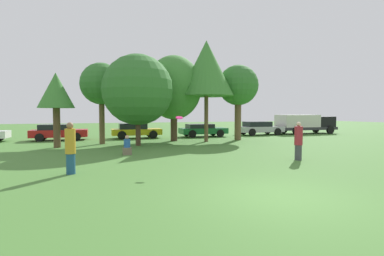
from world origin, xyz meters
The scene contains 16 objects.
ground_plane centered at (0.00, 0.00, 0.00)m, with size 120.00×120.00×0.00m, color #477A33.
person_thrower centered at (-5.35, 4.86, 0.95)m, with size 0.37×0.37×1.87m.
person_catcher centered at (4.52, 4.71, 0.90)m, with size 0.37×0.37×1.79m.
frisbee centered at (-1.29, 4.73, 2.02)m, with size 0.29×0.28×0.13m.
bystander_sitting centered at (-2.86, 9.14, 0.42)m, with size 0.45×0.37×1.03m.
tree_0 centered at (-6.71, 13.81, 3.55)m, with size 2.23×2.23×4.75m.
tree_1 centered at (-3.91, 15.14, 4.22)m, with size 2.94×2.94×5.74m.
tree_2 centered at (-1.65, 13.27, 3.75)m, with size 4.74×4.74×6.13m.
tree_3 centered at (1.53, 15.67, 4.17)m, with size 4.36×4.36×6.69m.
tree_4 centered at (3.73, 14.29, 5.59)m, with size 4.21×4.21×7.71m.
tree_5 centered at (6.65, 14.67, 4.38)m, with size 3.25×3.25×6.08m.
parked_car_red centered at (-7.15, 19.24, 0.68)m, with size 4.33×2.01×1.29m.
parked_car_yellow centered at (-1.00, 19.12, 0.69)m, with size 4.29×2.13×1.30m.
parked_car_green centered at (5.11, 18.68, 0.65)m, with size 4.38×2.08×1.18m.
parked_car_silver centered at (11.31, 18.84, 0.71)m, with size 4.61×2.12×1.34m.
delivery_truck_black centered at (16.91, 18.90, 1.15)m, with size 6.86×2.56×2.01m.
Camera 1 is at (-4.61, -6.40, 2.21)m, focal length 27.14 mm.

